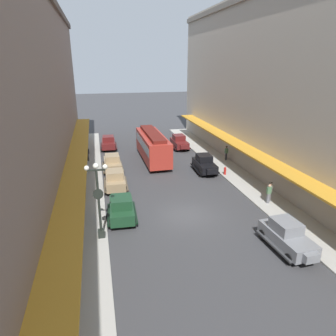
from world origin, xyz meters
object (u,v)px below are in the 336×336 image
at_px(parked_car_1, 115,179).
at_px(pedestrian_2, 270,192).
at_px(parked_car_3, 287,235).
at_px(parked_car_5, 108,142).
at_px(fire_hydrant, 225,171).
at_px(parked_car_6, 179,142).
at_px(pedestrian_1, 83,174).
at_px(pedestrian_5, 269,194).
at_px(parked_car_4, 122,207).
at_px(pedestrian_0, 226,153).
at_px(streetcar, 153,145).
at_px(parked_car_2, 205,163).
at_px(pedestrian_4, 79,171).
at_px(pedestrian_3, 88,154).
at_px(parked_car_0, 112,162).
at_px(lamp_post_with_clock, 98,198).

relative_size(parked_car_1, pedestrian_2, 2.57).
distance_m(parked_car_3, parked_car_5, 27.81).
distance_m(parked_car_1, fire_hydrant, 11.25).
bearing_deg(parked_car_6, pedestrian_1, -141.14).
bearing_deg(pedestrian_5, parked_car_4, 178.05).
distance_m(parked_car_1, pedestrian_0, 14.32).
relative_size(streetcar, pedestrian_2, 5.76).
relative_size(parked_car_2, pedestrian_4, 2.58).
relative_size(parked_car_3, pedestrian_3, 2.63).
distance_m(parked_car_0, fire_hydrant, 11.98).
height_order(parked_car_5, pedestrian_5, parked_car_5).
height_order(parked_car_3, pedestrian_3, parked_car_3).
distance_m(parked_car_2, lamp_post_with_clock, 15.57).
height_order(parked_car_3, pedestrian_1, parked_car_3).
height_order(pedestrian_2, pedestrian_5, pedestrian_2).
height_order(pedestrian_1, pedestrian_4, pedestrian_4).
distance_m(streetcar, pedestrian_3, 7.67).
bearing_deg(parked_car_4, pedestrian_2, -0.50).
distance_m(parked_car_3, pedestrian_3, 24.34).
distance_m(lamp_post_with_clock, pedestrian_0, 20.24).
height_order(parked_car_2, parked_car_4, same).
relative_size(parked_car_3, parked_car_5, 1.00).
bearing_deg(parked_car_4, parked_car_6, 62.29).
xyz_separation_m(lamp_post_with_clock, pedestrian_1, (-1.44, 10.31, -2.00)).
height_order(parked_car_4, pedestrian_3, parked_car_4).
xyz_separation_m(pedestrian_1, pedestrian_3, (0.39, 6.87, 0.00)).
bearing_deg(pedestrian_5, pedestrian_2, 46.84).
xyz_separation_m(parked_car_0, parked_car_5, (0.02, 8.88, 0.00)).
bearing_deg(parked_car_6, pedestrian_5, -82.14).
relative_size(parked_car_0, parked_car_1, 0.99).
height_order(parked_car_3, parked_car_5, same).
height_order(parked_car_1, pedestrian_0, parked_car_1).
height_order(parked_car_6, streetcar, streetcar).
relative_size(pedestrian_0, pedestrian_5, 1.02).
relative_size(lamp_post_with_clock, pedestrian_1, 3.15).
height_order(parked_car_4, pedestrian_1, parked_car_4).
xyz_separation_m(parked_car_2, fire_hydrant, (1.65, -1.63, -0.38)).
bearing_deg(pedestrian_5, pedestrian_0, 83.17).
bearing_deg(pedestrian_0, pedestrian_4, -172.15).
bearing_deg(parked_car_1, pedestrian_3, 106.28).
distance_m(parked_car_2, streetcar, 7.01).
relative_size(parked_car_2, parked_car_5, 1.00).
xyz_separation_m(pedestrian_0, pedestrian_3, (-15.90, 3.58, -0.02)).
relative_size(streetcar, pedestrian_0, 5.76).
height_order(parked_car_5, pedestrian_1, parked_car_5).
distance_m(parked_car_6, streetcar, 6.36).
relative_size(parked_car_4, pedestrian_1, 2.63).
height_order(parked_car_3, pedestrian_2, parked_car_3).
relative_size(fire_hydrant, pedestrian_4, 0.49).
bearing_deg(parked_car_1, streetcar, 56.80).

